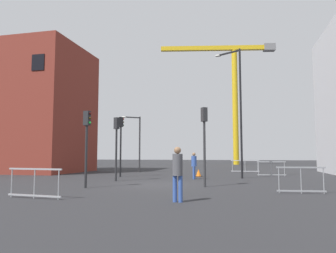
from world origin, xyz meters
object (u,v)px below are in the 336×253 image
streetlamp_tall (238,102)px  pedestrian_waiting (178,170)px  traffic_light_crosswalk (204,133)px  streetlamp_short (137,138)px  traffic_light_median (121,137)px  traffic_light_verge (87,136)px  pedestrian_walking (194,164)px  traffic_light_far (116,138)px  traffic_cone_striped (199,173)px  construction_crane (232,82)px

streetlamp_tall → pedestrian_waiting: bearing=-99.5°
traffic_light_crosswalk → streetlamp_short: bearing=122.7°
traffic_light_median → pedestrian_waiting: traffic_light_median is taller
pedestrian_waiting → traffic_light_verge: bearing=145.9°
traffic_light_crosswalk → pedestrian_walking: traffic_light_crosswalk is taller
streetlamp_short → pedestrian_waiting: bearing=-67.1°
traffic_light_far → traffic_cone_striped: traffic_light_far is taller
traffic_light_median → pedestrian_walking: bearing=-8.8°
traffic_light_verge → traffic_light_crosswalk: size_ratio=0.94×
streetlamp_short → streetlamp_tall: bearing=-30.1°
traffic_light_crosswalk → traffic_light_median: bearing=139.4°
traffic_light_far → pedestrian_waiting: size_ratio=2.08×
traffic_light_verge → traffic_cone_striped: (4.21, 8.92, -2.24)m
traffic_light_median → traffic_cone_striped: 6.16m
streetlamp_short → traffic_cone_striped: streetlamp_short is taller
construction_crane → pedestrian_walking: (-1.69, -31.15, -12.41)m
traffic_light_verge → pedestrian_waiting: bearing=-34.1°
traffic_light_verge → streetlamp_short: bearing=98.3°
construction_crane → traffic_cone_striped: bearing=-93.4°
streetlamp_short → traffic_light_median: size_ratio=1.18×
construction_crane → traffic_light_far: bearing=-100.2°
traffic_light_verge → traffic_light_crosswalk: traffic_light_crosswalk is taller
traffic_light_median → streetlamp_short: bearing=97.6°
traffic_cone_striped → traffic_light_verge: bearing=-115.3°
construction_crane → streetlamp_tall: size_ratio=2.21×
streetlamp_short → pedestrian_waiting: (7.08, -16.74, -2.03)m
traffic_light_far → pedestrian_waiting: traffic_light_far is taller
traffic_light_far → traffic_light_verge: traffic_light_far is taller
construction_crane → traffic_light_crosswalk: (-0.46, -35.99, -10.77)m
streetlamp_tall → streetlamp_short: streetlamp_tall is taller
traffic_light_far → construction_crane: bearing=79.8°
streetlamp_short → traffic_light_verge: (1.94, -13.26, -0.61)m
streetlamp_tall → pedestrian_waiting: size_ratio=4.83×
traffic_light_crosswalk → traffic_cone_striped: 7.68m
traffic_light_verge → pedestrian_waiting: 6.37m
construction_crane → pedestrian_waiting: bearing=-91.1°
streetlamp_short → traffic_light_verge: size_ratio=1.36×
streetlamp_short → traffic_light_far: (1.82, -9.23, -0.53)m
traffic_light_verge → pedestrian_waiting: size_ratio=2.01×
traffic_light_verge → traffic_light_median: size_ratio=0.86×
construction_crane → traffic_light_median: (-7.08, -30.31, -10.55)m
traffic_light_far → pedestrian_walking: traffic_light_far is taller
traffic_cone_striped → traffic_light_crosswalk: bearing=-80.2°
traffic_light_crosswalk → traffic_cone_striped: (-1.25, 7.19, -2.39)m
traffic_light_far → pedestrian_waiting: (5.26, -7.50, -1.50)m
traffic_light_verge → streetlamp_tall: bearing=48.6°
pedestrian_walking → traffic_cone_striped: (-0.02, 2.35, -0.75)m
traffic_light_verge → traffic_light_far: bearing=91.7°
streetlamp_tall → traffic_light_verge: (-7.07, -8.03, -2.65)m
construction_crane → pedestrian_walking: bearing=-93.1°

